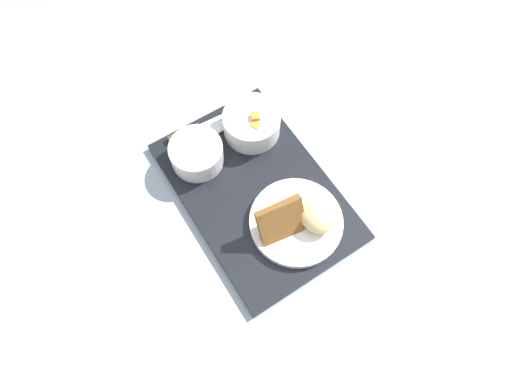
# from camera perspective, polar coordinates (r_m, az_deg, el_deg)

# --- Properties ---
(ground_plane) EXTENTS (4.00, 4.00, 0.00)m
(ground_plane) POSITION_cam_1_polar(r_m,az_deg,el_deg) (0.98, 0.00, -1.14)
(ground_plane) COLOR #99A3AD
(serving_tray) EXTENTS (0.46, 0.32, 0.02)m
(serving_tray) POSITION_cam_1_polar(r_m,az_deg,el_deg) (0.97, 0.00, -0.95)
(serving_tray) COLOR black
(serving_tray) RESTS_ON ground_plane
(bowl_salad) EXTENTS (0.13, 0.13, 0.07)m
(bowl_salad) POSITION_cam_1_polar(r_m,az_deg,el_deg) (1.01, -0.54, 7.57)
(bowl_salad) COLOR white
(bowl_salad) RESTS_ON serving_tray
(bowl_soup) EXTENTS (0.12, 0.12, 0.06)m
(bowl_soup) POSITION_cam_1_polar(r_m,az_deg,el_deg) (0.98, -7.46, 3.76)
(bowl_soup) COLOR white
(bowl_soup) RESTS_ON serving_tray
(plate_main) EXTENTS (0.19, 0.19, 0.09)m
(plate_main) POSITION_cam_1_polar(r_m,az_deg,el_deg) (0.92, 5.07, -4.76)
(plate_main) COLOR white
(plate_main) RESTS_ON serving_tray
(knife) EXTENTS (0.04, 0.20, 0.01)m
(knife) POSITION_cam_1_polar(r_m,az_deg,el_deg) (1.04, -7.61, 6.77)
(knife) COLOR silver
(knife) RESTS_ON serving_tray
(spoon) EXTENTS (0.04, 0.14, 0.01)m
(spoon) POSITION_cam_1_polar(r_m,az_deg,el_deg) (1.03, -6.14, 6.29)
(spoon) COLOR silver
(spoon) RESTS_ON serving_tray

